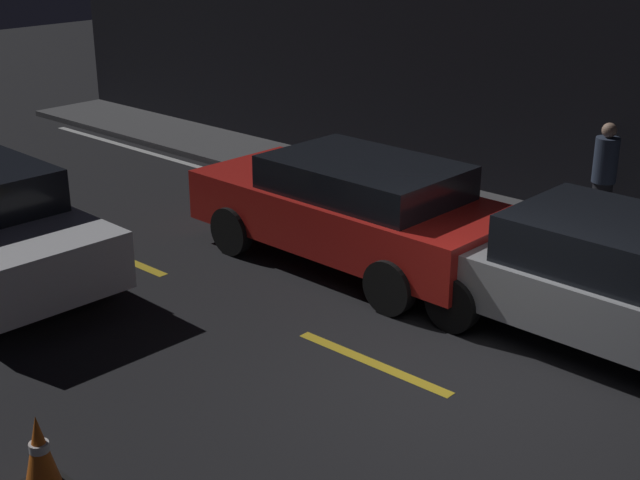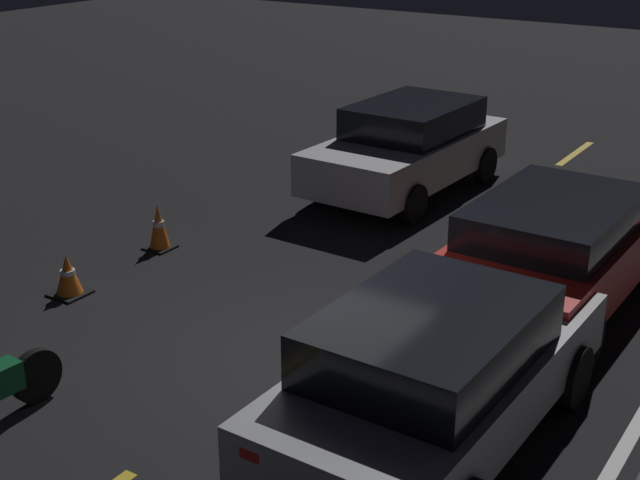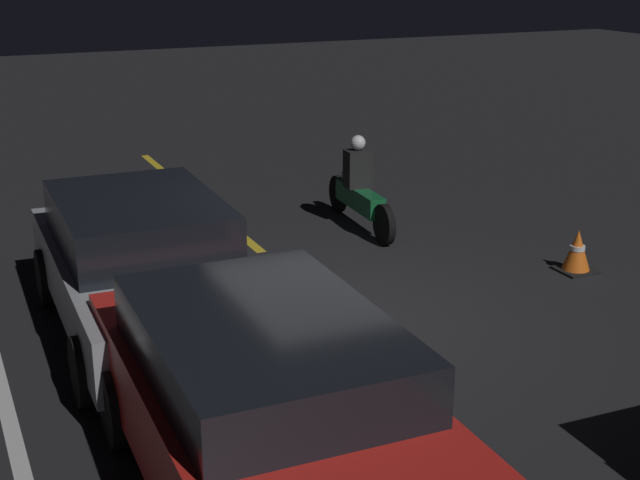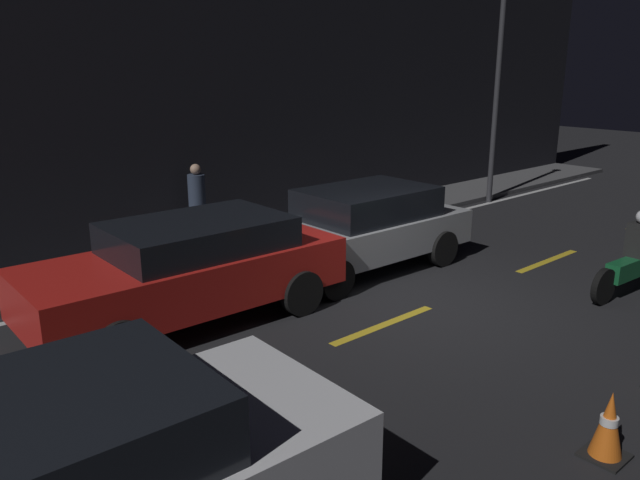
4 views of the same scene
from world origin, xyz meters
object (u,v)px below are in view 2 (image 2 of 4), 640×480
at_px(sedan_white, 408,146).
at_px(hatchback_silver, 436,369).
at_px(traffic_cone_mid, 68,275).
at_px(traffic_cone_near, 159,227).
at_px(taxi_red, 557,247).

height_order(sedan_white, hatchback_silver, sedan_white).
distance_m(sedan_white, traffic_cone_mid, 6.45).
xyz_separation_m(traffic_cone_near, traffic_cone_mid, (1.83, 0.11, -0.07)).
distance_m(taxi_red, hatchback_silver, 3.51).
bearing_deg(hatchback_silver, traffic_cone_near, 69.04).
relative_size(sedan_white, traffic_cone_mid, 7.76).
relative_size(sedan_white, traffic_cone_near, 6.25).
relative_size(hatchback_silver, traffic_cone_near, 6.22).
xyz_separation_m(taxi_red, traffic_cone_near, (1.26, -5.48, -0.46)).
bearing_deg(sedan_white, traffic_cone_mid, -13.11).
height_order(sedan_white, taxi_red, sedan_white).
relative_size(sedan_white, taxi_red, 0.94).
bearing_deg(taxi_red, hatchback_silver, -177.82).
bearing_deg(sedan_white, traffic_cone_near, -20.20).
bearing_deg(taxi_red, sedan_white, 51.03).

